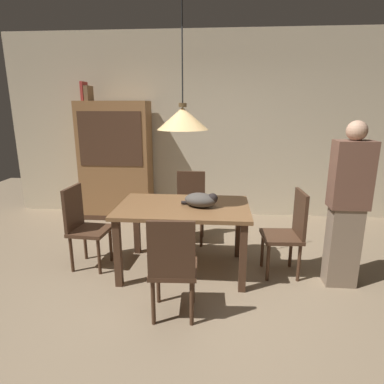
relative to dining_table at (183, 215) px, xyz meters
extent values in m
plane|color=#847056|center=(0.13, -0.59, -0.65)|extent=(10.00, 10.00, 0.00)
cube|color=beige|center=(0.13, 2.06, 0.80)|extent=(6.40, 0.10, 2.90)
cube|color=brown|center=(0.00, 0.00, 0.08)|extent=(1.40, 0.90, 0.04)
cube|color=#472D1E|center=(-0.62, -0.39, -0.29)|extent=(0.07, 0.07, 0.71)
cube|color=#472D1E|center=(0.62, -0.39, -0.29)|extent=(0.07, 0.07, 0.71)
cube|color=#472D1E|center=(-0.62, 0.39, -0.29)|extent=(0.07, 0.07, 0.71)
cube|color=#472D1E|center=(0.62, 0.39, -0.29)|extent=(0.07, 0.07, 0.71)
cube|color=#472D1E|center=(1.05, 0.00, -0.22)|extent=(0.42, 0.42, 0.04)
cube|color=#40291B|center=(1.23, 0.01, 0.04)|extent=(0.06, 0.38, 0.48)
cylinder|color=#472D1E|center=(0.88, 0.15, -0.44)|extent=(0.04, 0.04, 0.41)
cylinder|color=#472D1E|center=(0.90, -0.17, -0.44)|extent=(0.04, 0.04, 0.41)
cylinder|color=#472D1E|center=(1.20, 0.17, -0.44)|extent=(0.04, 0.04, 0.41)
cylinder|color=#472D1E|center=(1.22, -0.15, -0.44)|extent=(0.04, 0.04, 0.41)
cube|color=#472D1E|center=(-1.05, 0.00, -0.22)|extent=(0.43, 0.43, 0.04)
cube|color=#40291B|center=(-1.23, 0.01, 0.04)|extent=(0.07, 0.38, 0.48)
cylinder|color=#472D1E|center=(-0.90, -0.17, -0.44)|extent=(0.04, 0.04, 0.41)
cylinder|color=#472D1E|center=(-0.88, 0.15, -0.44)|extent=(0.04, 0.04, 0.41)
cylinder|color=#472D1E|center=(-1.22, -0.15, -0.44)|extent=(0.04, 0.04, 0.41)
cylinder|color=#472D1E|center=(-1.20, 0.17, -0.44)|extent=(0.04, 0.04, 0.41)
cube|color=#472D1E|center=(0.00, -0.80, -0.22)|extent=(0.42, 0.42, 0.04)
cube|color=#40291B|center=(0.01, -0.98, 0.04)|extent=(0.38, 0.06, 0.48)
cylinder|color=#472D1E|center=(0.15, -0.63, -0.44)|extent=(0.04, 0.04, 0.41)
cylinder|color=#472D1E|center=(-0.17, -0.65, -0.44)|extent=(0.04, 0.04, 0.41)
cylinder|color=#472D1E|center=(0.17, -0.95, -0.44)|extent=(0.04, 0.04, 0.41)
cylinder|color=#472D1E|center=(-0.15, -0.97, -0.44)|extent=(0.04, 0.04, 0.41)
cube|color=#472D1E|center=(0.00, 0.80, -0.22)|extent=(0.40, 0.40, 0.04)
cube|color=#40291B|center=(0.00, 0.98, 0.04)|extent=(0.38, 0.04, 0.48)
cylinder|color=#472D1E|center=(-0.16, 0.64, -0.44)|extent=(0.04, 0.04, 0.41)
cylinder|color=#472D1E|center=(0.16, 0.64, -0.44)|extent=(0.04, 0.04, 0.41)
cylinder|color=#472D1E|center=(-0.16, 0.96, -0.44)|extent=(0.04, 0.04, 0.41)
cylinder|color=#472D1E|center=(0.16, 0.96, -0.44)|extent=(0.04, 0.04, 0.41)
ellipsoid|color=#4C4742|center=(0.18, -0.03, 0.18)|extent=(0.39, 0.30, 0.15)
sphere|color=black|center=(0.31, -0.05, 0.20)|extent=(0.11, 0.11, 0.11)
cylinder|color=black|center=(0.06, 0.03, 0.13)|extent=(0.18, 0.04, 0.04)
cone|color=#E5B775|center=(0.00, 0.00, 1.01)|extent=(0.52, 0.52, 0.22)
cylinder|color=#513D23|center=(0.00, 0.00, 1.14)|extent=(0.08, 0.08, 0.04)
cylinder|color=black|center=(0.00, 0.00, 1.68)|extent=(0.01, 0.01, 1.04)
cube|color=olive|center=(-1.26, 1.73, 0.28)|extent=(1.10, 0.44, 1.85)
cube|color=#472D1E|center=(-1.26, 1.51, 0.65)|extent=(0.97, 0.01, 0.81)
cube|color=#472D1E|center=(-1.26, 1.73, -0.61)|extent=(1.12, 0.45, 0.08)
cube|color=#B73833|center=(-1.69, 1.73, 1.34)|extent=(0.04, 0.22, 0.28)
cube|color=brown|center=(-1.63, 1.73, 1.31)|extent=(0.06, 0.24, 0.22)
cube|color=#84705B|center=(1.63, -0.16, -0.24)|extent=(0.30, 0.20, 0.82)
cube|color=brown|center=(1.63, -0.16, 0.50)|extent=(0.36, 0.22, 0.65)
sphere|color=tan|center=(1.63, -0.16, 0.91)|extent=(0.19, 0.19, 0.19)
camera|label=1|loc=(0.37, -3.34, 1.14)|focal=30.82mm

